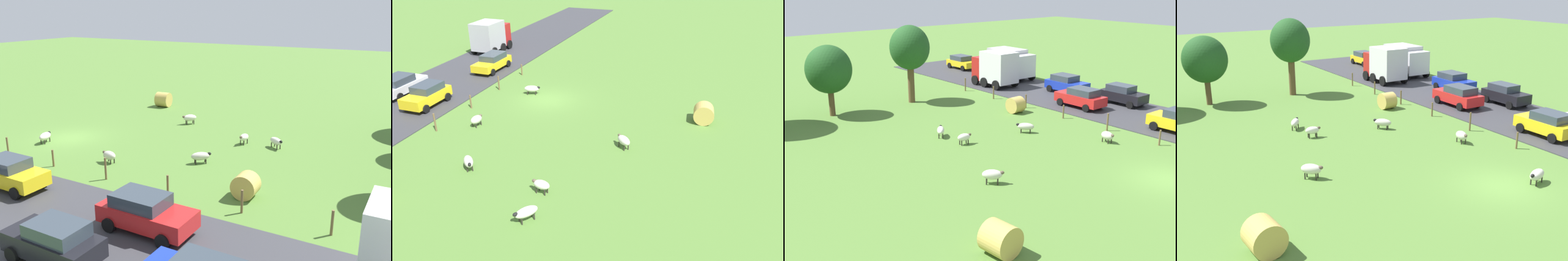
% 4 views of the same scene
% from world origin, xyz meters
% --- Properties ---
extents(ground_plane, '(160.00, 160.00, 0.00)m').
position_xyz_m(ground_plane, '(0.00, 0.00, 0.00)').
color(ground_plane, '#517A33').
extents(road_strip, '(8.00, 80.00, 0.06)m').
position_xyz_m(road_strip, '(10.04, 0.00, 0.03)').
color(road_strip, '#38383D').
rests_on(road_strip, ground_plane).
extents(sheep_0, '(0.67, 1.09, 0.77)m').
position_xyz_m(sheep_0, '(2.69, 6.00, 0.49)').
color(sheep_0, beige).
rests_on(sheep_0, ground_plane).
extents(sheep_1, '(1.07, 1.24, 0.74)m').
position_xyz_m(sheep_1, '(-5.21, 14.07, 0.49)').
color(sheep_1, silver).
rests_on(sheep_1, ground_plane).
extents(sheep_2, '(1.16, 1.22, 0.73)m').
position_xyz_m(sheep_2, '(-0.03, 11.00, 0.47)').
color(sheep_2, beige).
rests_on(sheep_2, ground_plane).
extents(sheep_3, '(1.05, 0.59, 0.75)m').
position_xyz_m(sheep_3, '(-4.93, 11.80, 0.50)').
color(sheep_3, silver).
rests_on(sheep_3, ground_plane).
extents(sheep_4, '(1.17, 1.14, 0.81)m').
position_xyz_m(sheep_4, '(-7.70, 5.74, 0.53)').
color(sheep_4, silver).
rests_on(sheep_4, ground_plane).
extents(sheep_5, '(1.34, 0.85, 0.75)m').
position_xyz_m(sheep_5, '(1.76, -0.70, 0.48)').
color(sheep_5, silver).
rests_on(sheep_5, ground_plane).
extents(hay_bale_0, '(1.49, 1.38, 1.39)m').
position_xyz_m(hay_bale_0, '(-12.05, 0.25, 0.70)').
color(hay_bale_0, tan).
rests_on(hay_bale_0, ground_plane).
extents(fence_post_0, '(0.12, 0.12, 1.03)m').
position_xyz_m(fence_post_0, '(4.85, -4.86, 0.51)').
color(fence_post_0, brown).
rests_on(fence_post_0, ground_plane).
extents(fence_post_1, '(0.12, 0.12, 1.23)m').
position_xyz_m(fence_post_1, '(4.85, -0.71, 0.61)').
color(fence_post_1, brown).
rests_on(fence_post_1, ground_plane).
extents(fence_post_2, '(0.12, 0.12, 1.06)m').
position_xyz_m(fence_post_2, '(4.85, 3.45, 0.53)').
color(fence_post_2, brown).
rests_on(fence_post_2, ground_plane).
extents(fence_post_3, '(0.12, 0.12, 1.29)m').
position_xyz_m(fence_post_3, '(4.85, 7.60, 0.65)').
color(fence_post_3, brown).
rests_on(fence_post_3, ground_plane).
extents(truck_0, '(2.73, 4.49, 3.34)m').
position_xyz_m(truck_0, '(11.67, -10.85, 1.83)').
color(truck_0, '#B21919').
rests_on(truck_0, road_strip).
extents(car_0, '(2.21, 4.25, 1.56)m').
position_xyz_m(car_0, '(11.94, 2.82, 0.87)').
color(car_0, silver).
rests_on(car_0, road_strip).
extents(car_7, '(2.02, 3.95, 1.63)m').
position_xyz_m(car_7, '(8.30, 4.09, 0.90)').
color(car_7, yellow).
rests_on(car_7, road_strip).
extents(car_8, '(2.05, 4.43, 1.54)m').
position_xyz_m(car_8, '(8.15, -5.19, 0.87)').
color(car_8, yellow).
rests_on(car_8, road_strip).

